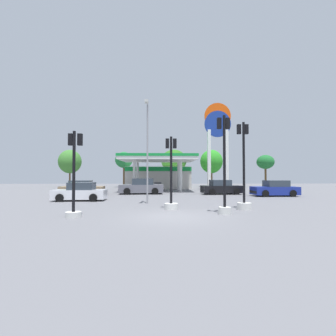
{
  "coord_description": "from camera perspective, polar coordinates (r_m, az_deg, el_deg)",
  "views": [
    {
      "loc": [
        -0.58,
        -11.81,
        1.99
      ],
      "look_at": [
        0.13,
        14.05,
        2.74
      ],
      "focal_mm": 26.16,
      "sensor_mm": 36.0,
      "label": 1
    }
  ],
  "objects": [
    {
      "name": "ground_plane",
      "position": [
        11.99,
        1.25,
        -11.23
      ],
      "size": [
        90.0,
        90.0,
        0.0
      ],
      "primitive_type": "plane",
      "color": "slate",
      "rests_on": "ground"
    },
    {
      "name": "gas_station",
      "position": [
        36.51,
        -2.25,
        -1.55
      ],
      "size": [
        9.46,
        14.13,
        4.43
      ],
      "color": "beige",
      "rests_on": "ground"
    },
    {
      "name": "station_pole_sign",
      "position": [
        33.78,
        11.51,
        7.46
      ],
      "size": [
        3.55,
        0.56,
        11.72
      ],
      "color": "white",
      "rests_on": "ground"
    },
    {
      "name": "car_0",
      "position": [
        20.33,
        -19.79,
        -5.37
      ],
      "size": [
        4.03,
        1.94,
        1.42
      ],
      "color": "black",
      "rests_on": "ground"
    },
    {
      "name": "car_1",
      "position": [
        25.43,
        -19.39,
        -4.55
      ],
      "size": [
        4.23,
        2.11,
        1.47
      ],
      "color": "black",
      "rests_on": "ground"
    },
    {
      "name": "car_2",
      "position": [
        25.3,
        23.62,
        -4.5
      ],
      "size": [
        4.23,
        2.01,
        1.5
      ],
      "color": "black",
      "rests_on": "ground"
    },
    {
      "name": "car_3",
      "position": [
        26.19,
        12.34,
        -4.51
      ],
      "size": [
        4.32,
        2.23,
        1.49
      ],
      "color": "black",
      "rests_on": "ground"
    },
    {
      "name": "car_4",
      "position": [
        26.05,
        -6.22,
        -4.4
      ],
      "size": [
        4.73,
        2.38,
        1.64
      ],
      "color": "black",
      "rests_on": "ground"
    },
    {
      "name": "traffic_signal_0",
      "position": [
        14.87,
        17.25,
        -3.57
      ],
      "size": [
        0.81,
        0.81,
        5.08
      ],
      "color": "silver",
      "rests_on": "ground"
    },
    {
      "name": "traffic_signal_1",
      "position": [
        12.47,
        -21.05,
        -3.65
      ],
      "size": [
        0.73,
        0.73,
        4.09
      ],
      "color": "silver",
      "rests_on": "ground"
    },
    {
      "name": "traffic_signal_2",
      "position": [
        14.3,
        0.73,
        -4.42
      ],
      "size": [
        0.79,
        0.79,
        4.25
      ],
      "color": "silver",
      "rests_on": "ground"
    },
    {
      "name": "traffic_signal_3",
      "position": [
        12.86,
        12.98,
        -1.93
      ],
      "size": [
        0.65,
        0.68,
        5.07
      ],
      "color": "silver",
      "rests_on": "ground"
    },
    {
      "name": "tree_0",
      "position": [
        45.32,
        -21.88,
        1.39
      ],
      "size": [
        3.83,
        3.83,
        6.35
      ],
      "color": "brown",
      "rests_on": "ground"
    },
    {
      "name": "tree_1",
      "position": [
        40.88,
        -10.23,
        1.81
      ],
      "size": [
        2.87,
        2.87,
        5.8
      ],
      "color": "brown",
      "rests_on": "ground"
    },
    {
      "name": "tree_2",
      "position": [
        40.11,
        1.37,
        1.69
      ],
      "size": [
        4.15,
        4.15,
        6.17
      ],
      "color": "brown",
      "rests_on": "ground"
    },
    {
      "name": "tree_3",
      "position": [
        43.2,
        10.08,
        1.48
      ],
      "size": [
        3.85,
        3.85,
        6.4
      ],
      "color": "brown",
      "rests_on": "ground"
    },
    {
      "name": "tree_4",
      "position": [
        44.14,
        21.76,
        1.26
      ],
      "size": [
        2.86,
        2.86,
        5.37
      ],
      "color": "brown",
      "rests_on": "ground"
    },
    {
      "name": "corner_streetlamp",
      "position": [
        17.23,
        -4.84,
        5.76
      ],
      "size": [
        0.24,
        1.48,
        7.02
      ],
      "color": "gray",
      "rests_on": "ground"
    }
  ]
}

